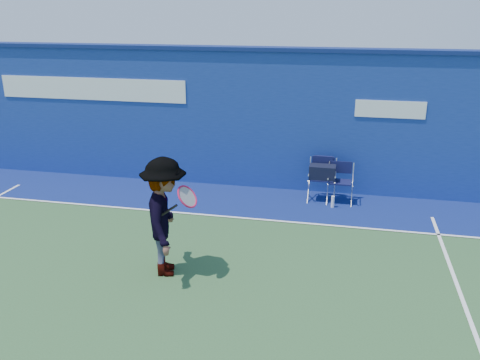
% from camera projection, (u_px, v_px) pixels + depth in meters
% --- Properties ---
extents(ground, '(80.00, 80.00, 0.00)m').
position_uv_depth(ground, '(133.00, 303.00, 7.04)').
color(ground, '#2E532C').
rests_on(ground, ground).
extents(stadium_wall, '(24.00, 0.50, 3.08)m').
position_uv_depth(stadium_wall, '(221.00, 117.00, 11.34)').
color(stadium_wall, navy).
rests_on(stadium_wall, ground).
extents(out_of_bounds_strip, '(24.00, 1.80, 0.01)m').
position_uv_depth(out_of_bounds_strip, '(210.00, 198.00, 10.83)').
color(out_of_bounds_strip, navy).
rests_on(out_of_bounds_strip, ground).
extents(court_lines, '(24.00, 12.00, 0.01)m').
position_uv_depth(court_lines, '(149.00, 281.00, 7.60)').
color(court_lines, white).
rests_on(court_lines, out_of_bounds_strip).
extents(directors_chair_left, '(0.54, 0.50, 0.91)m').
position_uv_depth(directors_chair_left, '(322.00, 183.00, 10.62)').
color(directors_chair_left, silver).
rests_on(directors_chair_left, ground).
extents(directors_chair_right, '(0.50, 0.45, 0.83)m').
position_uv_depth(directors_chair_right, '(340.00, 190.00, 10.55)').
color(directors_chair_right, silver).
rests_on(directors_chair_right, ground).
extents(water_bottle, '(0.07, 0.07, 0.25)m').
position_uv_depth(water_bottle, '(333.00, 202.00, 10.32)').
color(water_bottle, white).
rests_on(water_bottle, ground).
extents(tennis_player, '(1.06, 1.33, 1.84)m').
position_uv_depth(tennis_player, '(165.00, 217.00, 7.58)').
color(tennis_player, '#EA4738').
rests_on(tennis_player, ground).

